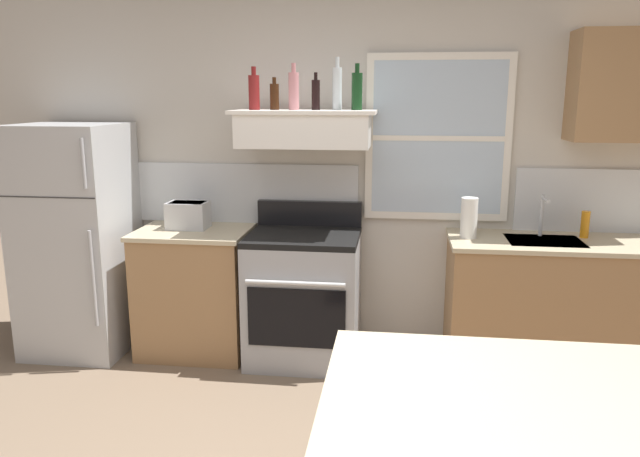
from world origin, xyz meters
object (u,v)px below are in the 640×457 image
object	(u,v)px
toaster	(188,215)
dish_soap_bottle	(585,224)
bottle_red_label_wine	(254,92)
bottle_dark_green_wine	(357,91)
bottle_brown_stout	(274,96)
bottle_rose_pink	(294,90)
bottle_clear_tall	(337,88)
stove_range	(304,296)
bottle_balsamic_dark	(316,94)
refrigerator	(77,240)
paper_towel_roll	(469,218)

from	to	relation	value
toaster	dish_soap_bottle	world-z (taller)	toaster
bottle_red_label_wine	bottle_dark_green_wine	world-z (taller)	bottle_dark_green_wine
bottle_brown_stout	bottle_rose_pink	xyz separation A→B (m)	(0.15, -0.07, 0.04)
bottle_brown_stout	bottle_clear_tall	size ratio (longest dim) A/B	0.62
stove_range	bottle_brown_stout	xyz separation A→B (m)	(-0.21, 0.12, 1.37)
toaster	bottle_red_label_wine	xyz separation A→B (m)	(0.50, -0.00, 0.86)
bottle_red_label_wine	dish_soap_bottle	bearing A→B (deg)	1.75
bottle_balsamic_dark	bottle_dark_green_wine	world-z (taller)	bottle_dark_green_wine
toaster	bottle_dark_green_wine	bearing A→B (deg)	1.74
bottle_red_label_wine	refrigerator	bearing A→B (deg)	-175.96
refrigerator	bottle_dark_green_wine	bearing A→B (deg)	3.82
bottle_rose_pink	bottle_clear_tall	size ratio (longest dim) A/B	0.88
bottle_balsamic_dark	bottle_dark_green_wine	size ratio (longest dim) A/B	0.81
bottle_brown_stout	paper_towel_roll	distance (m)	1.54
refrigerator	stove_range	world-z (taller)	refrigerator
toaster	dish_soap_bottle	bearing A→B (deg)	1.33
stove_range	toaster	bearing A→B (deg)	174.99
stove_range	bottle_clear_tall	world-z (taller)	bottle_clear_tall
refrigerator	bottle_rose_pink	distance (m)	1.90
bottle_brown_stout	bottle_clear_tall	distance (m)	0.43
toaster	bottle_balsamic_dark	distance (m)	1.24
bottle_rose_pink	bottle_balsamic_dark	distance (m)	0.15
toaster	bottle_balsamic_dark	bearing A→B (deg)	1.26
refrigerator	bottle_brown_stout	size ratio (longest dim) A/B	7.65
stove_range	bottle_rose_pink	world-z (taller)	bottle_rose_pink
bottle_clear_tall	toaster	bearing A→B (deg)	-176.50
bottle_brown_stout	bottle_clear_tall	xyz separation A→B (m)	(0.42, 0.02, 0.05)
bottle_brown_stout	bottle_rose_pink	world-z (taller)	bottle_rose_pink
dish_soap_bottle	refrigerator	bearing A→B (deg)	-177.40
stove_range	bottle_clear_tall	xyz separation A→B (m)	(0.21, 0.14, 1.43)
dish_soap_bottle	bottle_balsamic_dark	bearing A→B (deg)	-178.64
refrigerator	bottle_red_label_wine	size ratio (longest dim) A/B	5.81
bottle_dark_green_wine	bottle_rose_pink	bearing A→B (deg)	-171.20
bottle_rose_pink	bottle_clear_tall	bearing A→B (deg)	18.36
stove_range	paper_towel_roll	size ratio (longest dim) A/B	4.04
bottle_clear_tall	paper_towel_roll	distance (m)	1.24
stove_range	bottle_dark_green_wine	distance (m)	1.45
toaster	bottle_dark_green_wine	world-z (taller)	bottle_dark_green_wine
bottle_brown_stout	dish_soap_bottle	xyz separation A→B (m)	(2.09, 0.02, -0.84)
bottle_dark_green_wine	paper_towel_roll	bearing A→B (deg)	-5.46
refrigerator	bottle_clear_tall	world-z (taller)	bottle_clear_tall
stove_range	dish_soap_bottle	bearing A→B (deg)	4.18
bottle_red_label_wine	toaster	bearing A→B (deg)	179.47
toaster	paper_towel_roll	xyz separation A→B (m)	(1.95, -0.04, 0.04)
bottle_red_label_wine	bottle_balsamic_dark	world-z (taller)	bottle_red_label_wine
stove_range	bottle_balsamic_dark	world-z (taller)	bottle_balsamic_dark
toaster	stove_range	xyz separation A→B (m)	(0.85, -0.07, -0.54)
refrigerator	toaster	bearing A→B (deg)	6.88
bottle_red_label_wine	paper_towel_roll	world-z (taller)	bottle_red_label_wine
bottle_brown_stout	bottle_dark_green_wine	world-z (taller)	bottle_dark_green_wine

